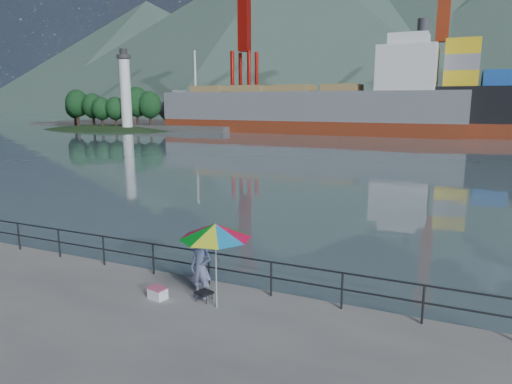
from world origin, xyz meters
TOP-DOWN VIEW (x-y plane):
  - harbor_water at (0.00, 130.00)m, footprint 500.00×280.00m
  - far_dock at (10.00, 93.00)m, footprint 200.00×40.00m
  - guardrail at (0.00, 1.70)m, footprint 22.00×0.06m
  - lighthouse_islet at (-54.97, 61.99)m, footprint 48.00×26.40m
  - fisherman at (3.26, 0.84)m, footprint 0.64×0.42m
  - beach_umbrella at (3.96, 0.43)m, footprint 2.23×2.23m
  - folding_stool at (3.45, 0.65)m, footprint 0.52×0.52m
  - cooler_bag at (2.19, 0.26)m, footprint 0.56×0.43m
  - fishing_rod at (3.02, 2.02)m, footprint 0.50×1.52m
  - bulk_carrier at (-14.32, 69.61)m, footprint 53.67×9.29m

SIDE VIEW (x-z plane):
  - harbor_water at x=0.00m, z-range 0.00..0.00m
  - far_dock at x=10.00m, z-range -0.20..0.20m
  - fishing_rod at x=3.02m, z-range -0.56..0.56m
  - folding_stool at x=3.45m, z-range 0.01..0.27m
  - cooler_bag at x=2.19m, z-range 0.00..0.29m
  - lighthouse_islet at x=-54.97m, z-range -9.34..9.86m
  - guardrail at x=0.00m, z-range 0.01..1.03m
  - fisherman at x=3.26m, z-range 0.00..1.75m
  - beach_umbrella at x=3.96m, z-range 0.95..3.26m
  - bulk_carrier at x=-14.32m, z-range -3.16..11.34m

